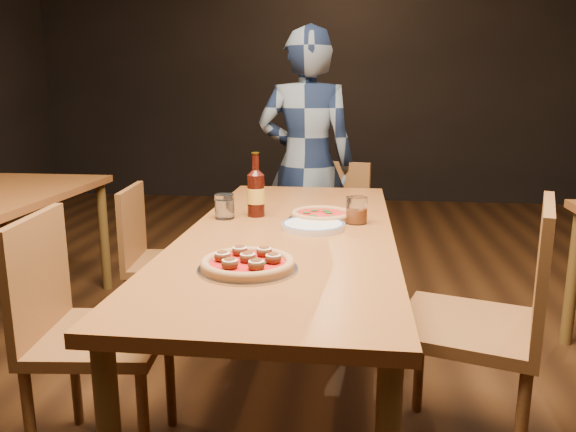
# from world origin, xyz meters

# --- Properties ---
(ground) EXTENTS (9.00, 9.00, 0.00)m
(ground) POSITION_xyz_m (0.00, 0.00, 0.00)
(ground) COLOR black
(table_main) EXTENTS (0.80, 2.00, 0.75)m
(table_main) POSITION_xyz_m (0.00, 0.00, 0.68)
(table_main) COLOR brown
(table_main) RESTS_ON ground
(chair_main_nw) EXTENTS (0.47, 0.47, 0.92)m
(chair_main_nw) POSITION_xyz_m (-0.61, -0.41, 0.46)
(chair_main_nw) COLOR brown
(chair_main_nw) RESTS_ON ground
(chair_main_sw) EXTENTS (0.44, 0.44, 0.85)m
(chair_main_sw) POSITION_xyz_m (-0.68, 0.55, 0.43)
(chair_main_sw) COLOR brown
(chair_main_sw) RESTS_ON ground
(chair_main_e) EXTENTS (0.58, 0.58, 0.99)m
(chair_main_e) POSITION_xyz_m (0.66, -0.24, 0.49)
(chair_main_e) COLOR brown
(chair_main_e) RESTS_ON ground
(chair_end) EXTENTS (0.51, 0.51, 0.89)m
(chair_end) POSITION_xyz_m (0.09, 1.19, 0.44)
(chair_end) COLOR brown
(chair_end) RESTS_ON ground
(pizza_meatball) EXTENTS (0.31, 0.31, 0.06)m
(pizza_meatball) POSITION_xyz_m (-0.07, -0.50, 0.77)
(pizza_meatball) COLOR #B7B7BF
(pizza_meatball) RESTS_ON table_main
(pizza_margherita) EXTENTS (0.28, 0.28, 0.04)m
(pizza_margherita) POSITION_xyz_m (0.11, 0.21, 0.77)
(pizza_margherita) COLOR #B7B7BF
(pizza_margherita) RESTS_ON table_main
(plate_stack) EXTENTS (0.25, 0.25, 0.02)m
(plate_stack) POSITION_xyz_m (0.09, 0.04, 0.76)
(plate_stack) COLOR white
(plate_stack) RESTS_ON table_main
(beer_bottle) EXTENTS (0.08, 0.08, 0.27)m
(beer_bottle) POSITION_xyz_m (-0.17, 0.24, 0.85)
(beer_bottle) COLOR black
(beer_bottle) RESTS_ON table_main
(water_glass) EXTENTS (0.08, 0.08, 0.10)m
(water_glass) POSITION_xyz_m (-0.30, 0.18, 0.80)
(water_glass) COLOR white
(water_glass) RESTS_ON table_main
(amber_glass) EXTENTS (0.09, 0.09, 0.11)m
(amber_glass) POSITION_xyz_m (0.26, 0.16, 0.80)
(amber_glass) COLOR #9A4511
(amber_glass) RESTS_ON table_main
(diner) EXTENTS (0.61, 0.41, 1.65)m
(diner) POSITION_xyz_m (-0.05, 1.32, 0.83)
(diner) COLOR black
(diner) RESTS_ON ground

